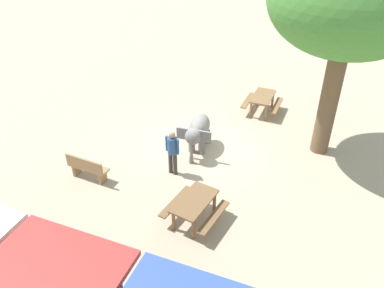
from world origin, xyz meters
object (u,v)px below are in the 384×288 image
(elephant, at_px, (198,131))
(wooden_bench, at_px, (87,167))
(picnic_table_near, at_px, (194,205))
(shade_tree_main, at_px, (351,1))
(picnic_table_far, at_px, (262,100))
(person_handler, at_px, (172,150))

(elephant, bearing_deg, wooden_bench, -48.19)
(elephant, distance_m, wooden_bench, 4.02)
(picnic_table_near, bearing_deg, elephant, -151.46)
(shade_tree_main, bearing_deg, wooden_bench, 33.77)
(elephant, height_order, shade_tree_main, shade_tree_main)
(wooden_bench, bearing_deg, shade_tree_main, 37.45)
(elephant, height_order, picnic_table_far, elephant)
(picnic_table_near, height_order, picnic_table_far, same)
(picnic_table_near, bearing_deg, shade_tree_main, 159.32)
(wooden_bench, bearing_deg, person_handler, 32.20)
(person_handler, bearing_deg, elephant, -1.56)
(person_handler, xyz_separation_m, picnic_table_far, (-1.77, -5.25, -0.36))
(wooden_bench, relative_size, picnic_table_far, 0.93)
(picnic_table_far, bearing_deg, picnic_table_near, 178.60)
(shade_tree_main, height_order, wooden_bench, shade_tree_main)
(shade_tree_main, relative_size, picnic_table_far, 4.64)
(wooden_bench, height_order, picnic_table_near, wooden_bench)
(elephant, distance_m, picnic_table_near, 3.64)
(shade_tree_main, bearing_deg, elephant, 21.64)
(wooden_bench, bearing_deg, elephant, 50.87)
(person_handler, bearing_deg, picnic_table_near, -132.57)
(elephant, bearing_deg, picnic_table_near, 14.02)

